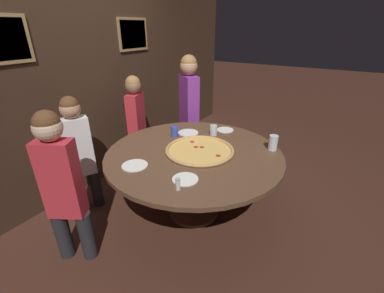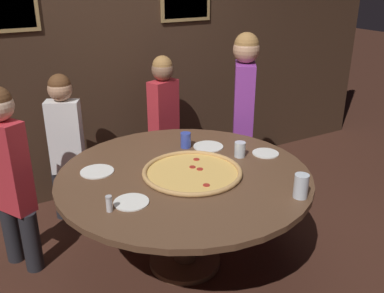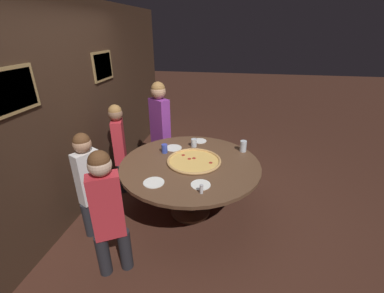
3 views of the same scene
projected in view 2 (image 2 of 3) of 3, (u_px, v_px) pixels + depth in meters
name	position (u px, v px, depth m)	size (l,w,h in m)	color
ground_plane	(185.00, 262.00, 3.17)	(24.00, 24.00, 0.00)	#422319
back_wall	(106.00, 54.00, 3.83)	(6.40, 0.08, 2.60)	#3D281C
dining_table	(184.00, 188.00, 2.93)	(1.71, 1.71, 0.74)	brown
giant_pizza	(192.00, 172.00, 2.86)	(0.67, 0.67, 0.03)	#EAB75B
drink_cup_far_left	(186.00, 140.00, 3.27)	(0.08, 0.08, 0.12)	#384CB7
drink_cup_by_shaker	(240.00, 149.00, 3.11)	(0.08, 0.08, 0.11)	silver
drink_cup_front_edge	(301.00, 186.00, 2.55)	(0.09, 0.09, 0.15)	silver
white_plate_left_side	(97.00, 171.00, 2.89)	(0.23, 0.23, 0.01)	white
white_plate_beside_cup	(266.00, 153.00, 3.18)	(0.20, 0.20, 0.01)	white
white_plate_right_side	(131.00, 202.00, 2.51)	(0.21, 0.21, 0.01)	white
white_plate_near_front	(208.00, 146.00, 3.30)	(0.23, 0.23, 0.01)	white
condiment_shaker	(109.00, 204.00, 2.41)	(0.04, 0.04, 0.10)	silver
diner_centre_back	(164.00, 117.00, 3.95)	(0.35, 0.23, 1.31)	#232328
diner_side_left	(244.00, 108.00, 3.81)	(0.33, 0.39, 1.53)	#232328
diner_far_right	(10.00, 171.00, 2.87)	(0.27, 0.35, 1.34)	#232328
diner_side_right	(66.00, 140.00, 3.49)	(0.33, 0.25, 1.27)	#232328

